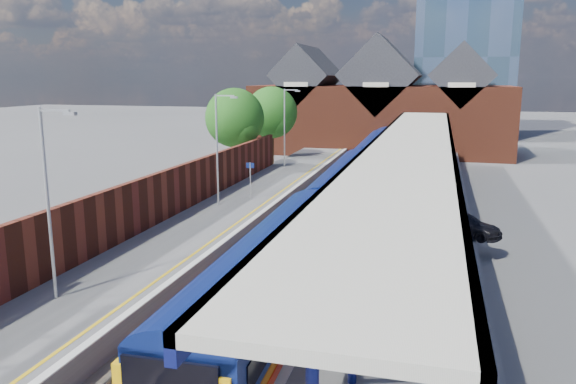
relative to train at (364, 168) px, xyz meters
name	(u,v)px	position (x,y,z in m)	size (l,w,h in m)	color
ground	(340,200)	(-1.49, -2.25, -2.12)	(240.00, 240.00, 0.00)	#5B5B5E
ballast_bed	(310,235)	(-1.49, -12.25, -2.09)	(6.00, 76.00, 0.06)	#473D33
rails	(310,233)	(-1.49, -12.25, -2.00)	(4.51, 76.00, 0.14)	slate
left_platform	(222,221)	(-6.99, -12.25, -1.62)	(5.00, 76.00, 1.00)	#565659
right_platform	(416,234)	(4.51, -12.25, -1.62)	(6.00, 76.00, 1.00)	#565659
coping_left	(259,215)	(-4.64, -12.25, -1.10)	(0.30, 76.00, 0.05)	silver
coping_right	(365,222)	(1.66, -12.25, -1.10)	(0.30, 76.00, 0.05)	silver
yellow_line	(249,214)	(-5.24, -12.25, -1.12)	(0.14, 76.00, 0.01)	yellow
train	(364,168)	(0.00, 0.00, 0.00)	(3.09, 65.94, 3.45)	navy
canopy	(412,144)	(3.99, -10.30, 3.13)	(4.50, 52.00, 4.48)	navy
lamp_post_b	(50,192)	(-7.86, -26.25, 2.87)	(1.48, 0.18, 7.00)	#A5A8AA
lamp_post_c	(219,143)	(-7.86, -10.25, 2.87)	(1.48, 0.18, 7.00)	#A5A8AA
lamp_post_d	(286,123)	(-7.86, 5.75, 2.87)	(1.48, 0.18, 7.00)	#A5A8AA
platform_sign	(250,175)	(-6.49, -8.25, 0.57)	(0.55, 0.08, 2.50)	#A5A8AA
brick_wall	(124,211)	(-9.59, -18.72, 0.33)	(0.35, 50.00, 3.86)	maroon
station_building	(381,107)	(-1.49, 25.74, 3.33)	(30.00, 12.12, 13.78)	maroon
glass_tower	(467,0)	(8.51, 47.75, 18.08)	(14.20, 14.20, 40.30)	slate
tree_near	(236,120)	(-11.84, 3.65, 3.23)	(5.20, 5.20, 8.10)	#382314
tree_far	(273,114)	(-10.84, 11.65, 3.23)	(5.20, 5.20, 8.10)	#382314
parked_car_dark	(463,225)	(6.86, -13.67, -0.55)	(1.61, 3.97, 1.15)	black
parked_car_blue	(428,214)	(5.08, -11.68, -0.57)	(1.82, 3.96, 1.10)	navy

